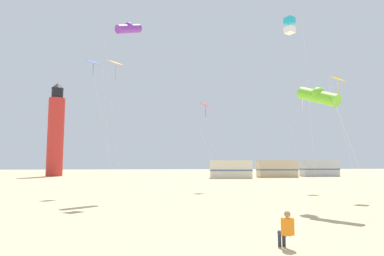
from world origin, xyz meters
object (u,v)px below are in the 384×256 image
lighthouse_distant (56,132)px  rv_van_cream (231,169)px  kite_diamond_scarlet (206,108)px  kite_tube_lime (318,96)px  kite_diamond_blue (94,68)px  kite_flyer_standing (286,228)px  rv_van_tan (277,169)px  kite_diamond_orange (115,68)px  kite_tube_violet (129,28)px  kite_diamond_gold (338,83)px  kite_box_cyan (290,26)px  rv_van_silver (319,168)px  kite_diamond_white (302,101)px

lighthouse_distant → rv_van_cream: bearing=-17.8°
kite_diamond_scarlet → kite_tube_lime: bearing=-71.6°
kite_diamond_blue → kite_flyer_standing: bearing=-61.7°
rv_van_tan → kite_diamond_blue: bearing=-134.9°
kite_flyer_standing → kite_tube_lime: size_ratio=0.17×
kite_tube_lime → lighthouse_distant: 51.32m
kite_diamond_orange → rv_van_cream: size_ratio=1.47×
kite_diamond_scarlet → lighthouse_distant: bearing=128.4°
kite_flyer_standing → kite_tube_violet: (-6.76, 16.04, 12.91)m
kite_flyer_standing → kite_diamond_gold: 18.33m
kite_box_cyan → kite_diamond_blue: kite_box_cyan is taller
kite_tube_lime → rv_van_silver: size_ratio=1.07×
kite_tube_lime → kite_diamond_gold: 8.27m
kite_diamond_scarlet → kite_diamond_white: bearing=-10.2°
kite_diamond_white → lighthouse_distant: bearing=136.1°
kite_flyer_standing → kite_box_cyan: size_ratio=0.09×
kite_diamond_orange → kite_diamond_gold: (16.75, 1.06, -0.45)m
kite_diamond_orange → rv_van_silver: 45.76m
kite_flyer_standing → kite_diamond_scarlet: (0.20, 20.78, 7.17)m
kite_diamond_gold → kite_tube_violet: (-16.28, 2.60, 4.86)m
kite_box_cyan → rv_van_silver: (18.45, 33.96, -10.84)m
kite_diamond_gold → lighthouse_distant: size_ratio=0.55×
kite_diamond_blue → rv_van_cream: kite_diamond_blue is taller
kite_diamond_blue → kite_diamond_orange: bearing=-66.0°
lighthouse_distant → kite_diamond_orange: bearing=-67.2°
kite_flyer_standing → kite_diamond_blue: bearing=-74.9°
kite_tube_violet → rv_van_cream: kite_tube_violet is taller
kite_tube_lime → lighthouse_distant: bearing=122.9°
kite_diamond_orange → kite_diamond_scarlet: bearing=48.5°
kite_tube_violet → kite_diamond_blue: bearing=142.0°
kite_tube_lime → rv_van_tan: size_ratio=1.08×
kite_box_cyan → kite_tube_violet: 12.69m
kite_diamond_orange → kite_tube_lime: kite_diamond_orange is taller
kite_flyer_standing → kite_diamond_blue: size_ratio=0.10×
kite_box_cyan → rv_van_cream: bearing=86.7°
kite_diamond_orange → rv_van_cream: kite_diamond_orange is taller
kite_tube_lime → kite_tube_violet: kite_tube_violet is taller
kite_diamond_blue → rv_van_silver: bearing=38.8°
kite_box_cyan → rv_van_silver: size_ratio=1.96×
kite_diamond_orange → kite_diamond_gold: kite_diamond_orange is taller
kite_tube_lime → kite_diamond_gold: kite_diamond_gold is taller
kite_tube_lime → rv_van_cream: bearing=86.7°
kite_diamond_blue → kite_tube_violet: size_ratio=0.81×
kite_diamond_gold → kite_diamond_blue: 20.28m
lighthouse_distant → rv_van_cream: (29.81, -9.54, -6.45)m
rv_van_cream → kite_diamond_orange: bearing=-111.6°
kite_diamond_scarlet → rv_van_tan: (14.73, 22.20, -6.40)m
kite_tube_lime → kite_diamond_scarlet: size_ratio=0.84×
kite_tube_lime → rv_van_cream: size_ratio=1.06×
rv_van_cream → kite_diamond_white: bearing=-79.0°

